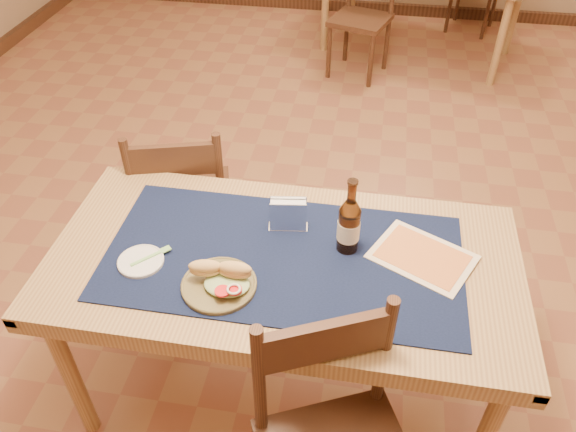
% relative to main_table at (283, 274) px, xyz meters
% --- Properties ---
extents(main_table, '(1.60, 0.80, 0.75)m').
position_rel_main_table_xyz_m(main_table, '(0.00, 0.00, 0.00)').
color(main_table, '#A07F4B').
rests_on(main_table, ground).
extents(placemat, '(1.20, 0.60, 0.01)m').
position_rel_main_table_xyz_m(placemat, '(0.00, 0.00, 0.09)').
color(placemat, '#0F1637').
rests_on(placemat, main_table).
extents(baseboard, '(6.00, 7.00, 0.10)m').
position_rel_main_table_xyz_m(baseboard, '(0.00, 0.80, -0.62)').
color(baseboard, '#412617').
rests_on(baseboard, ground).
extents(chair_main_far, '(0.52, 0.52, 0.91)m').
position_rel_main_table_xyz_m(chair_main_far, '(-0.56, 0.56, -0.20)').
color(chair_main_far, '#412617').
rests_on(chair_main_far, ground).
extents(chair_back_near, '(0.51, 0.51, 0.88)m').
position_rel_main_table_xyz_m(chair_back_near, '(0.10, 2.98, -0.21)').
color(chair_back_near, '#412617').
rests_on(chair_back_near, ground).
extents(sandwich_plate, '(0.24, 0.24, 0.09)m').
position_rel_main_table_xyz_m(sandwich_plate, '(-0.17, -0.17, 0.11)').
color(sandwich_plate, brown).
rests_on(sandwich_plate, placemat).
extents(side_plate, '(0.15, 0.15, 0.01)m').
position_rel_main_table_xyz_m(side_plate, '(-0.46, -0.11, 0.10)').
color(side_plate, silver).
rests_on(side_plate, placemat).
extents(fork, '(0.11, 0.12, 0.00)m').
position_rel_main_table_xyz_m(fork, '(-0.43, -0.08, 0.10)').
color(fork, '#79BA66').
rests_on(fork, side_plate).
extents(beer_bottle, '(0.08, 0.08, 0.29)m').
position_rel_main_table_xyz_m(beer_bottle, '(0.21, 0.08, 0.19)').
color(beer_bottle, '#47240C').
rests_on(beer_bottle, placemat).
extents(napkin_holder, '(0.14, 0.07, 0.12)m').
position_rel_main_table_xyz_m(napkin_holder, '(-0.01, 0.15, 0.15)').
color(napkin_holder, white).
rests_on(napkin_holder, placemat).
extents(menu_card, '(0.39, 0.36, 0.01)m').
position_rel_main_table_xyz_m(menu_card, '(0.46, 0.07, 0.09)').
color(menu_card, beige).
rests_on(menu_card, placemat).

